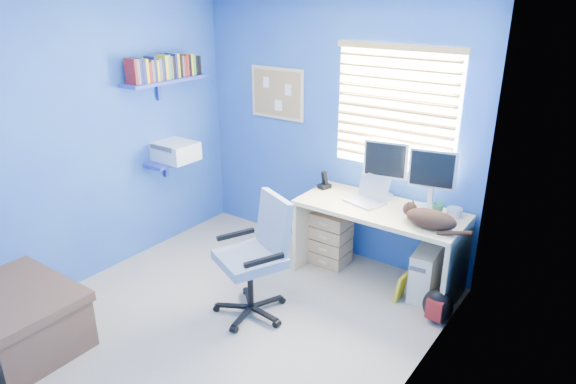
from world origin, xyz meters
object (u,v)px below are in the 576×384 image
Objects in this scene: laptop at (365,191)px; cat at (431,219)px; tower_pc at (426,272)px; office_chair at (256,272)px; desk at (378,245)px.

laptop is 0.70m from cat.
cat is (0.68, -0.16, -0.04)m from laptop.
tower_pc is at bearing 123.58° from cat.
laptop is at bearing 176.14° from tower_pc.
office_chair is (-1.05, -1.06, 0.15)m from tower_pc.
cat is at bearing 1.43° from laptop.
laptop is 0.73× the size of tower_pc.
office_chair is (-0.60, -1.03, 0.01)m from desk.
laptop reaches higher than desk.
cat is 1.48m from office_chair.
cat is 0.41× the size of office_chair.
cat is (0.51, -0.14, 0.44)m from desk.
desk reaches higher than tower_pc.
laptop is 1.22m from office_chair.
desk is 3.29× the size of tower_pc.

